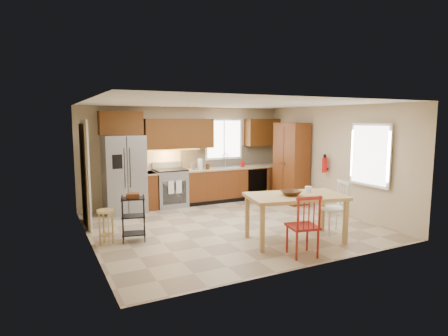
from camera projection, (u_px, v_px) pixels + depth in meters
floor at (230, 225)px, 7.77m from camera, size 5.50×5.50×0.00m
ceiling at (230, 103)px, 7.45m from camera, size 5.50×5.00×0.02m
wall_back at (186, 155)px, 9.83m from camera, size 5.50×0.02×2.50m
wall_front at (311, 184)px, 5.40m from camera, size 5.50×0.02×2.50m
wall_left at (88, 174)px, 6.38m from camera, size 0.02×5.00×2.50m
wall_right at (333, 159)px, 8.84m from camera, size 0.02×5.00×2.50m
refrigerator at (124, 174)px, 8.78m from camera, size 0.92×0.75×1.82m
range_stove at (170, 188)px, 9.40m from camera, size 0.76×0.63×0.92m
base_cabinet_narrow at (149, 191)px, 9.17m from camera, size 0.30×0.60×0.90m
base_cabinet_run at (235, 183)px, 10.24m from camera, size 2.92×0.60×0.90m
dishwasher at (258, 183)px, 10.23m from camera, size 0.60×0.02×0.78m
backsplash at (230, 156)px, 10.40m from camera, size 2.92×0.03×0.55m
upper_over_fridge at (121, 123)px, 8.80m from camera, size 1.00×0.35×0.55m
upper_left_block at (179, 134)px, 9.49m from camera, size 1.80×0.35×0.75m
upper_right_block at (262, 132)px, 10.60m from camera, size 1.00×0.35×0.75m
window_back at (224, 139)px, 10.25m from camera, size 1.12×0.04×1.12m
sink at (228, 169)px, 10.10m from camera, size 0.62×0.46×0.16m
undercab_glow at (168, 150)px, 9.38m from camera, size 1.60×0.30×0.01m
soap_bottle at (242, 163)px, 10.17m from camera, size 0.09×0.09×0.19m
paper_towel at (200, 164)px, 9.65m from camera, size 0.12×0.12×0.28m
canister_steel at (193, 166)px, 9.57m from camera, size 0.11×0.11×0.18m
canister_wood at (208, 166)px, 9.73m from camera, size 0.10×0.10×0.14m
pantry at (291, 163)px, 9.79m from camera, size 0.50×0.95×2.10m
fire_extinguisher at (325, 165)px, 8.94m from camera, size 0.12×0.12×0.36m
window_right at (370, 155)px, 7.77m from camera, size 0.04×1.02×1.32m
doorway at (84, 176)px, 7.60m from camera, size 0.04×0.95×2.10m
dining_table at (295, 218)px, 6.72m from camera, size 1.87×1.30×0.83m
chair_red at (303, 225)px, 5.98m from camera, size 0.56×0.56×1.00m
chair_white at (333, 208)px, 7.18m from camera, size 0.56×0.56×1.00m
table_bowl at (291, 196)px, 6.62m from camera, size 0.41×0.41×0.08m
table_jar at (308, 190)px, 6.93m from camera, size 0.16×0.16×0.16m
bar_stool at (106, 227)px, 6.53m from camera, size 0.37×0.37×0.62m
utility_cart at (133, 218)px, 6.72m from camera, size 0.48×0.41×0.83m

